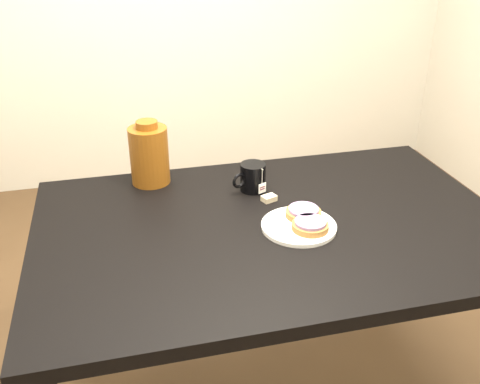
# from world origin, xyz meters

# --- Properties ---
(table) EXTENTS (1.40, 0.90, 0.75)m
(table) POSITION_xyz_m (0.00, 0.00, 0.67)
(table) COLOR black
(table) RESTS_ON ground_plane
(plate) EXTENTS (0.22, 0.22, 0.02)m
(plate) POSITION_xyz_m (0.06, -0.05, 0.76)
(plate) COLOR white
(plate) RESTS_ON table
(bagel_back) EXTENTS (0.13, 0.13, 0.03)m
(bagel_back) POSITION_xyz_m (0.09, -0.00, 0.77)
(bagel_back) COLOR brown
(bagel_back) RESTS_ON plate
(bagel_front) EXTENTS (0.14, 0.14, 0.03)m
(bagel_front) POSITION_xyz_m (0.09, -0.08, 0.77)
(bagel_front) COLOR brown
(bagel_front) RESTS_ON plate
(mug) EXTENTS (0.13, 0.11, 0.09)m
(mug) POSITION_xyz_m (-0.01, 0.22, 0.80)
(mug) COLOR black
(mug) RESTS_ON table
(teabag_pouch) EXTENTS (0.05, 0.05, 0.02)m
(teabag_pouch) POSITION_xyz_m (0.03, 0.14, 0.76)
(teabag_pouch) COLOR #C6B793
(teabag_pouch) RESTS_ON table
(bagel_package) EXTENTS (0.17, 0.17, 0.22)m
(bagel_package) POSITION_xyz_m (-0.33, 0.36, 0.85)
(bagel_package) COLOR #562A0B
(bagel_package) RESTS_ON table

